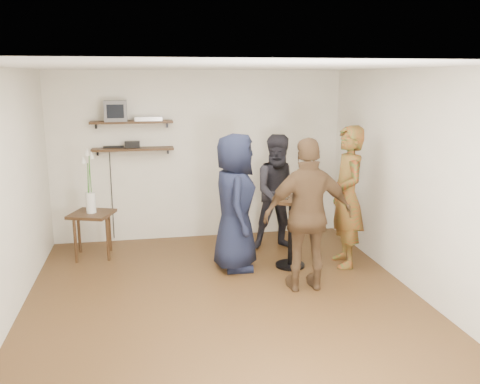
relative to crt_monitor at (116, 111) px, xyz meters
name	(u,v)px	position (x,y,z in m)	size (l,w,h in m)	color
room	(225,190)	(1.22, -2.38, -0.72)	(4.58, 5.08, 2.68)	#462A16
shelf_upper	(132,122)	(0.22, 0.00, -0.17)	(1.20, 0.25, 0.04)	black
shelf_lower	(133,149)	(0.22, 0.00, -0.57)	(1.20, 0.25, 0.04)	black
crt_monitor	(116,111)	(0.00, 0.00, 0.00)	(0.32, 0.30, 0.30)	#59595B
dvd_deck	(148,119)	(0.46, 0.00, -0.12)	(0.40, 0.24, 0.06)	silver
radio	(132,145)	(0.21, 0.00, -0.50)	(0.22, 0.10, 0.10)	black
power_strip	(114,147)	(-0.06, 0.05, -0.54)	(0.30, 0.05, 0.03)	black
side_table	(92,220)	(-0.38, -0.55, -1.48)	(0.69, 0.69, 0.64)	black
vase_lilies	(90,192)	(-0.38, -0.55, -1.08)	(0.19, 0.19, 0.93)	white
drinks_table	(291,223)	(2.26, -1.44, -1.41)	(0.52, 0.52, 0.94)	black
wine_glass_fl	(287,190)	(2.18, -1.47, -0.95)	(0.06, 0.06, 0.19)	silver
wine_glass_fr	(298,187)	(2.33, -1.47, -0.93)	(0.07, 0.07, 0.22)	silver
wine_glass_bl	(288,187)	(2.24, -1.36, -0.94)	(0.07, 0.07, 0.20)	silver
wine_glass_br	(294,188)	(2.29, -1.42, -0.94)	(0.07, 0.07, 0.20)	silver
person_plaid	(347,197)	(3.00, -1.51, -1.07)	(0.69, 0.45, 1.89)	#AD2913
person_dark	(280,193)	(2.31, -0.70, -1.17)	(0.83, 0.64, 1.70)	black
person_navy	(235,202)	(1.52, -1.36, -1.12)	(0.88, 0.57, 1.80)	black
person_brown	(308,215)	(2.24, -2.18, -1.10)	(1.07, 0.45, 1.83)	#4E3721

